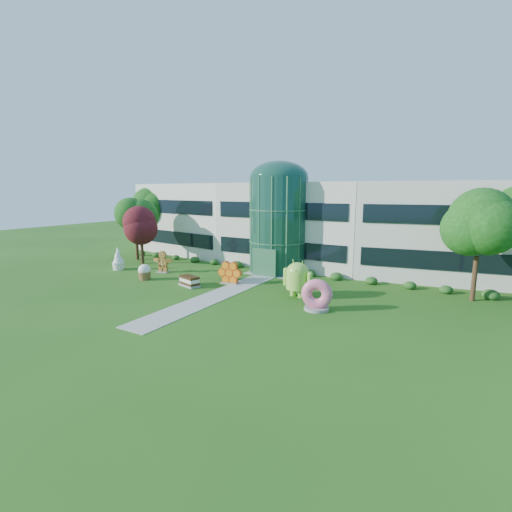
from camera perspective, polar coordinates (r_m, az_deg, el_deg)
The scene contains 14 objects.
ground at distance 29.78m, azimuth -7.20°, elevation -6.55°, with size 140.00×140.00×0.00m, color #215114.
building at distance 44.34m, azimuth 7.00°, elevation 5.05°, with size 46.00×15.00×9.30m, color beige, non-canonical shape.
atrium at distance 38.90m, azimuth 3.48°, elevation 4.78°, with size 6.00×6.00×9.80m, color #194738.
walkway at distance 31.32m, azimuth -4.97°, elevation -5.64°, with size 2.40×20.00×0.04m, color #9E9E93.
tree_red at distance 44.97m, azimuth -17.22°, elevation 2.63°, with size 4.00×4.00×6.00m, color #3F0C14, non-canonical shape.
trees_backdrop at distance 39.86m, azimuth 4.12°, elevation 3.89°, with size 52.00×8.00×8.40m, color #124310, non-canonical shape.
android_green at distance 29.93m, azimuth 6.39°, elevation -3.16°, with size 2.93×1.95×3.32m, color #8FD243, non-canonical shape.
android_black at distance 35.30m, azimuth -4.23°, elevation -2.35°, with size 1.58×1.06×1.80m, color black, non-canonical shape.
donut at distance 26.95m, azimuth 9.36°, elevation -5.82°, with size 2.24×1.07×2.33m, color #F15C7A, non-canonical shape.
gingerbread at distance 39.85m, azimuth -14.15°, elevation -0.83°, with size 2.49×0.96×2.30m, color brown, non-canonical shape.
ice_cream_sandwich at distance 33.77m, azimuth -10.21°, elevation -3.81°, with size 2.11×1.05×0.94m, color black, non-canonical shape.
honeycomb at distance 34.06m, azimuth -4.04°, elevation -2.72°, with size 2.42×0.86×1.90m, color orange, non-canonical shape.
froyo at distance 42.59m, azimuth -20.45°, elevation -0.38°, with size 1.42×1.42×2.44m, color white, non-canonical shape.
cupcake at distance 37.13m, azimuth -16.78°, elevation -2.36°, with size 1.27×1.27×1.52m, color white, non-canonical shape.
Camera 1 is at (17.50, -22.55, 8.50)m, focal length 26.00 mm.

